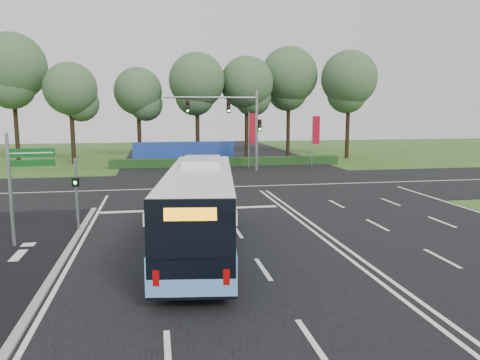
{
  "coord_description": "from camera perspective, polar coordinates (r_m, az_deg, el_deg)",
  "views": [
    {
      "loc": [
        -6.74,
        -19.68,
        5.33
      ],
      "look_at": [
        -2.83,
        2.0,
        2.03
      ],
      "focal_mm": 35.0,
      "sensor_mm": 36.0,
      "label": 1
    }
  ],
  "objects": [
    {
      "name": "ground",
      "position": [
        21.48,
        8.44,
        -5.95
      ],
      "size": [
        120.0,
        120.0,
        0.0
      ],
      "primitive_type": "plane",
      "color": "#30521B",
      "rests_on": "ground"
    },
    {
      "name": "road_main",
      "position": [
        21.47,
        8.44,
        -5.9
      ],
      "size": [
        20.0,
        120.0,
        0.04
      ],
      "primitive_type": "cube",
      "color": "black",
      "rests_on": "ground"
    },
    {
      "name": "road_cross",
      "position": [
        32.82,
        1.75,
        -0.78
      ],
      "size": [
        120.0,
        14.0,
        0.05
      ],
      "primitive_type": "cube",
      "color": "black",
      "rests_on": "ground"
    },
    {
      "name": "kerb_strip",
      "position": [
        17.81,
        -20.9,
        -9.27
      ],
      "size": [
        0.25,
        18.0,
        0.12
      ],
      "primitive_type": "cube",
      "color": "gray",
      "rests_on": "ground"
    },
    {
      "name": "city_bus",
      "position": [
        17.8,
        -4.9,
        -3.39
      ],
      "size": [
        3.93,
        11.76,
        3.31
      ],
      "rotation": [
        0.0,
        0.0,
        -0.13
      ],
      "color": "#5E9BD9",
      "rests_on": "ground"
    },
    {
      "name": "pedestrian_signal",
      "position": [
        21.61,
        -19.31,
        -1.41
      ],
      "size": [
        0.3,
        0.41,
        3.27
      ],
      "rotation": [
        0.0,
        0.0,
        -0.3
      ],
      "color": "gray",
      "rests_on": "ground"
    },
    {
      "name": "street_sign",
      "position": [
        19.9,
        -25.28,
        0.36
      ],
      "size": [
        1.74,
        0.27,
        4.48
      ],
      "rotation": [
        0.0,
        0.0,
        0.1
      ],
      "color": "gray",
      "rests_on": "ground"
    },
    {
      "name": "banner_flag_mid",
      "position": [
        43.25,
        1.37,
        5.88
      ],
      "size": [
        0.72,
        0.32,
        5.16
      ],
      "rotation": [
        0.0,
        0.0,
        0.38
      ],
      "color": "gray",
      "rests_on": "ground"
    },
    {
      "name": "banner_flag_right",
      "position": [
        44.58,
        9.14,
        5.64
      ],
      "size": [
        0.71,
        0.21,
        4.88
      ],
      "rotation": [
        0.0,
        0.0,
        -0.22
      ],
      "color": "gray",
      "rests_on": "ground"
    },
    {
      "name": "traffic_light_gantry",
      "position": [
        40.78,
        -0.43,
        7.59
      ],
      "size": [
        8.41,
        0.28,
        7.0
      ],
      "color": "gray",
      "rests_on": "ground"
    },
    {
      "name": "hedge",
      "position": [
        44.96,
        -1.55,
        2.22
      ],
      "size": [
        22.0,
        1.2,
        0.8
      ],
      "primitive_type": "cube",
      "color": "#153914",
      "rests_on": "ground"
    },
    {
      "name": "blue_hoarding",
      "position": [
        46.95,
        -6.86,
        3.29
      ],
      "size": [
        10.0,
        0.3,
        2.2
      ],
      "primitive_type": "cube",
      "color": "#1C3A99",
      "rests_on": "ground"
    },
    {
      "name": "eucalyptus_row",
      "position": [
        50.97,
        -5.54,
        12.18
      ],
      "size": [
        41.41,
        9.48,
        12.95
      ],
      "color": "black",
      "rests_on": "ground"
    }
  ]
}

